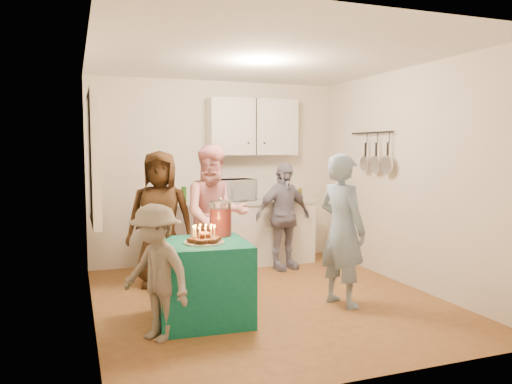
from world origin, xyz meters
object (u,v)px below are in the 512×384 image
object	(u,v)px
microwave	(234,190)
punch_jar	(221,219)
woman_back_left	(160,218)
man_birthday	(342,230)
child_near_left	(156,273)
woman_back_right	(283,216)
party_table	(202,281)
counter	(236,234)
woman_back_center	(215,216)

from	to	relation	value
microwave	punch_jar	world-z (taller)	microwave
punch_jar	woman_back_left	distance (m)	1.21
man_birthday	child_near_left	distance (m)	2.01
woman_back_left	woman_back_right	size ratio (longest dim) A/B	1.11
microwave	party_table	xyz separation A→B (m)	(-0.98, -2.09, -0.68)
counter	punch_jar	size ratio (longest dim) A/B	6.47
man_birthday	woman_back_center	distance (m)	1.58
man_birthday	woman_back_left	size ratio (longest dim) A/B	0.98
microwave	woman_back_center	world-z (taller)	woman_back_center
counter	child_near_left	bearing A→B (deg)	-121.77
man_birthday	child_near_left	xyz separation A→B (m)	(-1.97, -0.30, -0.21)
child_near_left	woman_back_right	bearing A→B (deg)	101.57
microwave	woman_back_left	size ratio (longest dim) A/B	0.34
woman_back_right	counter	bearing A→B (deg)	126.28
party_table	child_near_left	bearing A→B (deg)	-144.81
microwave	woman_back_center	distance (m)	1.10
microwave	woman_back_right	world-z (taller)	woman_back_right
microwave	child_near_left	bearing A→B (deg)	-132.55
counter	woman_back_center	bearing A→B (deg)	-121.07
counter	woman_back_center	size ratio (longest dim) A/B	1.31
woman_back_center	microwave	bearing A→B (deg)	67.77
punch_jar	man_birthday	distance (m)	1.27
counter	microwave	size ratio (longest dim) A/B	4.00
counter	man_birthday	distance (m)	2.22
woman_back_center	child_near_left	xyz separation A→B (m)	(-0.94, -1.49, -0.25)
woman_back_right	man_birthday	bearing A→B (deg)	-102.75
microwave	man_birthday	bearing A→B (deg)	-88.14
woman_back_right	punch_jar	bearing A→B (deg)	-144.23
counter	man_birthday	size ratio (longest dim) A/B	1.38
counter	woman_back_center	distance (m)	1.17
woman_back_center	child_near_left	size ratio (longest dim) A/B	1.43
party_table	woman_back_left	xyz separation A→B (m)	(-0.17, 1.38, 0.43)
punch_jar	child_near_left	bearing A→B (deg)	-141.28
punch_jar	woman_back_left	size ratio (longest dim) A/B	0.21
microwave	woman_back_right	xyz separation A→B (m)	(0.55, -0.47, -0.33)
party_table	woman_back_center	bearing A→B (deg)	68.59
woman_back_right	child_near_left	size ratio (longest dim) A/B	1.24
woman_back_left	man_birthday	bearing A→B (deg)	-21.53
microwave	man_birthday	distance (m)	2.21
microwave	man_birthday	world-z (taller)	man_birthday
counter	party_table	xyz separation A→B (m)	(-1.02, -2.09, -0.05)
party_table	woman_back_center	world-z (taller)	woman_back_center
woman_back_left	counter	bearing A→B (deg)	50.23
child_near_left	counter	bearing A→B (deg)	115.71
man_birthday	woman_back_right	xyz separation A→B (m)	(0.05, 1.66, -0.07)
woman_back_left	woman_back_right	xyz separation A→B (m)	(1.70, 0.24, -0.08)
woman_back_center	man_birthday	bearing A→B (deg)	-41.98
man_birthday	woman_back_right	bearing A→B (deg)	-19.20
microwave	woman_back_left	xyz separation A→B (m)	(-1.15, -0.71, -0.25)
counter	child_near_left	distance (m)	2.87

